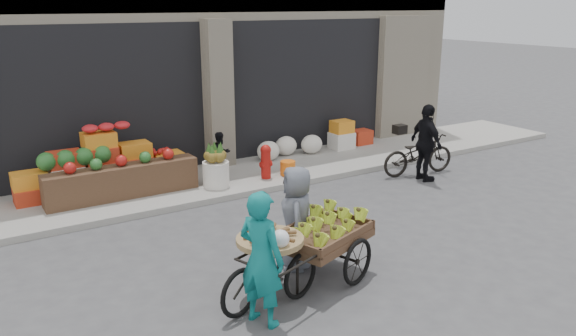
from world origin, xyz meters
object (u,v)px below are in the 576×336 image
seated_person (221,154)px  bicycle (418,154)px  fire_hydrant (266,160)px  banana_cart (322,234)px  pineapple_bin (216,174)px  vendor_grey (296,218)px  orange_bucket (288,168)px  vendor_woman (261,259)px  tricycle_cart (270,258)px  cyclist (426,143)px

seated_person → bicycle: 4.24m
bicycle → seated_person: bearing=73.8°
fire_hydrant → banana_cart: 4.28m
pineapple_bin → seated_person: 0.75m
seated_person → vendor_grey: size_ratio=0.63×
orange_bucket → vendor_woman: vendor_woman is taller
fire_hydrant → tricycle_cart: size_ratio=0.49×
pineapple_bin → vendor_grey: size_ratio=0.35×
vendor_woman → bicycle: 6.69m
vendor_grey → banana_cart: bearing=38.3°
vendor_woman → cyclist: vendor_woman is taller
vendor_woman → fire_hydrant: bearing=-53.5°
pineapple_bin → cyclist: cyclist is taller
pineapple_bin → tricycle_cart: tricycle_cart is taller
pineapple_bin → fire_hydrant: 1.11m
bicycle → cyclist: 0.57m
orange_bucket → bicycle: bearing=-23.1°
fire_hydrant → tricycle_cart: bearing=-119.3°
orange_bucket → fire_hydrant: bearing=174.3°
seated_person → tricycle_cart: seated_person is taller
seated_person → vendor_woman: size_ratio=0.57×
fire_hydrant → bicycle: 3.34m
orange_bucket → tricycle_cart: bearing=-124.7°
orange_bucket → seated_person: size_ratio=0.34×
fire_hydrant → orange_bucket: (0.50, -0.05, -0.23)m
banana_cart → tricycle_cart: (-0.85, -0.09, -0.09)m
vendor_grey → orange_bucket: bearing=178.8°
fire_hydrant → vendor_woman: 5.26m
pineapple_bin → orange_bucket: size_ratio=1.62×
tricycle_cart → banana_cart: bearing=-12.7°
banana_cart → seated_person: bearing=62.0°
pineapple_bin → cyclist: bearing=-21.9°
seated_person → vendor_woman: 5.54m
tricycle_cart → cyclist: cyclist is taller
pineapple_bin → bicycle: 4.40m
pineapple_bin → seated_person: bearing=56.3°
orange_bucket → cyclist: size_ratio=0.20×
banana_cart → vendor_grey: size_ratio=1.57×
orange_bucket → banana_cart: size_ratio=0.14×
pineapple_bin → bicycle: bicycle is taller
seated_person → bicycle: size_ratio=0.54×
vendor_grey → bicycle: (4.66, 2.35, -0.29)m
seated_person → vendor_woman: vendor_woman is taller
tricycle_cart → bicycle: (5.43, 2.93, -0.11)m
orange_bucket → banana_cart: bearing=-116.2°
bicycle → pineapple_bin: bearing=83.2°
vendor_woman → tricycle_cart: vendor_woman is taller
vendor_woman → tricycle_cart: (0.35, 0.42, -0.25)m
cyclist → tricycle_cart: bearing=125.1°
pineapple_bin → banana_cart: bearing=-95.0°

